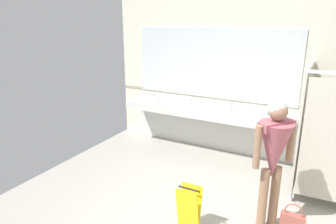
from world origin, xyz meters
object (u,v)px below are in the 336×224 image
soap_dispenser (270,110)px  wet_floor_sign (189,208)px  paper_cup (155,100)px  handbag (293,221)px  person_standing (274,150)px

soap_dispenser → wet_floor_sign: 2.60m
paper_cup → wet_floor_sign: bearing=-51.3°
handbag → soap_dispenser: soap_dispenser is taller
person_standing → paper_cup: person_standing is taller
handbag → soap_dispenser: bearing=110.9°
person_standing → soap_dispenser: (-0.41, 1.95, -0.08)m
wet_floor_sign → handbag: bearing=28.0°
handbag → paper_cup: 3.44m
person_standing → paper_cup: 3.13m
handbag → wet_floor_sign: (-1.14, -0.61, 0.18)m
handbag → wet_floor_sign: 1.31m
person_standing → wet_floor_sign: (-0.84, -0.53, -0.75)m
soap_dispenser → paper_cup: 2.23m
person_standing → soap_dispenser: person_standing is taller
person_standing → handbag: (0.30, 0.08, -0.93)m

